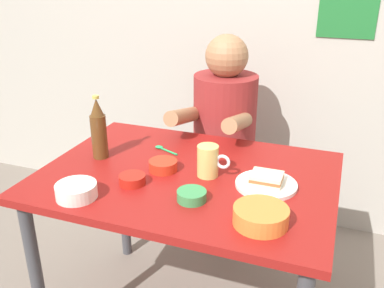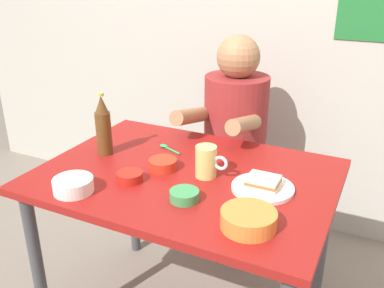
{
  "view_description": "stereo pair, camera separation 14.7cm",
  "coord_description": "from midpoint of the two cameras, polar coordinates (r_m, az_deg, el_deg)",
  "views": [
    {
      "loc": [
        0.52,
        -1.34,
        1.47
      ],
      "look_at": [
        0.0,
        0.05,
        0.84
      ],
      "focal_mm": 39.59,
      "sensor_mm": 36.0,
      "label": 1
    },
    {
      "loc": [
        0.65,
        -1.28,
        1.47
      ],
      "look_at": [
        0.0,
        0.05,
        0.84
      ],
      "focal_mm": 39.59,
      "sensor_mm": 36.0,
      "label": 2
    }
  ],
  "objects": [
    {
      "name": "plate_orange",
      "position": [
        1.52,
        7.22,
        -5.57
      ],
      "size": [
        0.22,
        0.22,
        0.01
      ],
      "primitive_type": "cylinder",
      "color": "silver",
      "rests_on": "dining_table"
    },
    {
      "name": "person_seated",
      "position": [
        2.15,
        2.42,
        3.82
      ],
      "size": [
        0.33,
        0.56,
        0.72
      ],
      "color": "maroon",
      "rests_on": "stool"
    },
    {
      "name": "beer_bottle",
      "position": [
        1.75,
        -14.83,
        1.79
      ],
      "size": [
        0.06,
        0.06,
        0.26
      ],
      "color": "#593819",
      "rests_on": "dining_table"
    },
    {
      "name": "sauce_bowl_chili",
      "position": [
        1.63,
        -6.49,
        -2.88
      ],
      "size": [
        0.11,
        0.11,
        0.04
      ],
      "color": "red",
      "rests_on": "dining_table"
    },
    {
      "name": "dining_table",
      "position": [
        1.65,
        -3.16,
        -6.87
      ],
      "size": [
        1.1,
        0.8,
        0.74
      ],
      "color": "maroon",
      "rests_on": "ground"
    },
    {
      "name": "sambal_bowl_red",
      "position": [
        1.55,
        -10.76,
        -4.72
      ],
      "size": [
        0.1,
        0.1,
        0.03
      ],
      "color": "#B21E14",
      "rests_on": "dining_table"
    },
    {
      "name": "dip_bowl_green",
      "position": [
        1.42,
        -3.01,
        -6.97
      ],
      "size": [
        0.1,
        0.1,
        0.03
      ],
      "color": "#388C4C",
      "rests_on": "dining_table"
    },
    {
      "name": "soup_bowl_orange",
      "position": [
        1.3,
        6.05,
        -9.61
      ],
      "size": [
        0.17,
        0.17,
        0.05
      ],
      "color": "orange",
      "rests_on": "dining_table"
    },
    {
      "name": "sandwich",
      "position": [
        1.51,
        7.26,
        -4.74
      ],
      "size": [
        0.11,
        0.09,
        0.04
      ],
      "color": "beige",
      "rests_on": "plate_orange"
    },
    {
      "name": "beer_mug",
      "position": [
        1.56,
        -0.45,
        -2.36
      ],
      "size": [
        0.13,
        0.08,
        0.12
      ],
      "color": "#D1BC66",
      "rests_on": "dining_table"
    },
    {
      "name": "rice_bowl_white",
      "position": [
        1.51,
        -18.06,
        -6.0
      ],
      "size": [
        0.14,
        0.14,
        0.05
      ],
      "color": "silver",
      "rests_on": "dining_table"
    },
    {
      "name": "spoon",
      "position": [
        1.82,
        -6.29,
        -0.67
      ],
      "size": [
        0.12,
        0.06,
        0.01
      ],
      "color": "#26A559",
      "rests_on": "dining_table"
    },
    {
      "name": "stool",
      "position": [
        2.33,
        2.34,
        -5.84
      ],
      "size": [
        0.34,
        0.34,
        0.45
      ],
      "color": "#4C4C51",
      "rests_on": "ground"
    }
  ]
}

